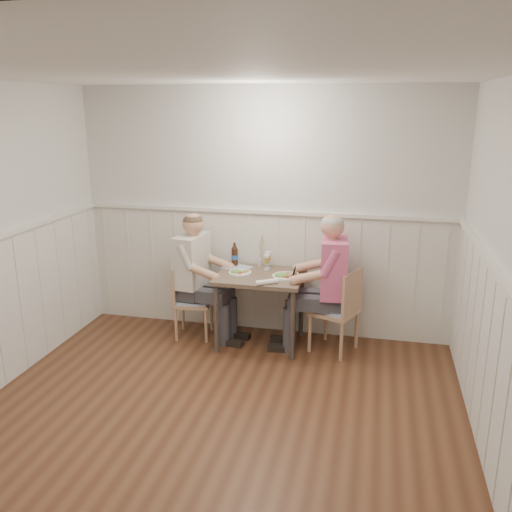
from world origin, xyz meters
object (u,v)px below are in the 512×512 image
Objects in this scene: dining_table at (260,284)px; grass_vase at (260,251)px; chair_right at (339,308)px; man_in_pink at (329,294)px; diner_cream at (196,285)px; chair_left at (189,298)px; beer_bottle at (235,256)px.

grass_vase is (-0.08, 0.31, 0.26)m from dining_table.
chair_right is 0.17m from man_in_pink.
man_in_pink reaches higher than diner_cream.
dining_table is at bearing -1.79° from chair_left.
man_in_pink is 0.88m from grass_vase.
man_in_pink reaches higher than beer_bottle.
dining_table is 0.41m from grass_vase.
diner_cream is 0.76m from grass_vase.
grass_vase is (0.71, 0.29, 0.48)m from chair_left.
dining_table is at bearing 179.90° from man_in_pink.
chair_right is 1.23m from beer_bottle.
chair_left is 0.17m from diner_cream.
chair_left is at bearing 179.00° from man_in_pink.
chair_right reaches higher than chair_left.
beer_bottle is 0.27m from grass_vase.
man_in_pink is at bearing -1.00° from chair_left.
grass_vase is (-0.88, 0.33, 0.44)m from chair_right.
beer_bottle is at bearing 29.71° from diner_cream.
chair_left is (-1.58, 0.04, -0.04)m from chair_right.
beer_bottle is 0.72× the size of grass_vase.
diner_cream is at bearing -150.29° from beer_bottle.
diner_cream is at bearing -156.33° from grass_vase.
diner_cream is (-1.50, 0.05, 0.10)m from chair_right.
diner_cream is 3.90× the size of grass_vase.
man_in_pink reaches higher than chair_right.
dining_table is at bearing -36.34° from beer_bottle.
chair_right is 1.51m from diner_cream.
chair_left is at bearing 178.21° from dining_table.
diner_cream reaches higher than chair_right.
chair_right is 1.03m from grass_vase.
chair_left is (-0.78, 0.02, -0.22)m from dining_table.
man_in_pink is 1.39m from diner_cream.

